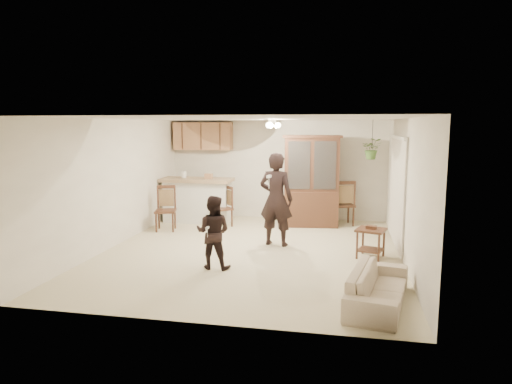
% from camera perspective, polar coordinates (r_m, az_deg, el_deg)
% --- Properties ---
extents(floor, '(6.50, 6.50, 0.00)m').
position_cam_1_polar(floor, '(8.77, -0.57, -7.41)').
color(floor, beige).
rests_on(floor, ground).
extents(ceiling, '(5.50, 6.50, 0.02)m').
position_cam_1_polar(ceiling, '(8.44, -0.59, 9.15)').
color(ceiling, silver).
rests_on(ceiling, wall_back).
extents(wall_back, '(5.50, 0.02, 2.50)m').
position_cam_1_polar(wall_back, '(11.70, 2.62, 2.81)').
color(wall_back, silver).
rests_on(wall_back, ground).
extents(wall_front, '(5.50, 0.02, 2.50)m').
position_cam_1_polar(wall_front, '(5.42, -7.52, -3.82)').
color(wall_front, silver).
rests_on(wall_front, ground).
extents(wall_left, '(0.02, 6.50, 2.50)m').
position_cam_1_polar(wall_left, '(9.46, -17.14, 1.11)').
color(wall_left, silver).
rests_on(wall_left, ground).
extents(wall_right, '(0.02, 6.50, 2.50)m').
position_cam_1_polar(wall_right, '(8.41, 18.10, 0.20)').
color(wall_right, silver).
rests_on(wall_right, ground).
extents(breakfast_bar, '(1.60, 0.55, 1.00)m').
position_cam_1_polar(breakfast_bar, '(11.35, -7.36, -1.25)').
color(breakfast_bar, silver).
rests_on(breakfast_bar, floor).
extents(bar_top, '(1.75, 0.70, 0.08)m').
position_cam_1_polar(bar_top, '(11.27, -7.41, 1.51)').
color(bar_top, '#A27D61').
rests_on(bar_top, breakfast_bar).
extents(upper_cabinets, '(1.50, 0.34, 0.70)m').
position_cam_1_polar(upper_cabinets, '(11.90, -6.64, 6.96)').
color(upper_cabinets, '#915F3F').
rests_on(upper_cabinets, wall_back).
extents(vertical_blinds, '(0.06, 2.30, 2.10)m').
position_cam_1_polar(vertical_blinds, '(9.31, 17.15, 0.07)').
color(vertical_blinds, beige).
rests_on(vertical_blinds, wall_right).
extents(ceiling_fixture, '(0.36, 0.36, 0.20)m').
position_cam_1_polar(ceiling_fixture, '(9.58, 2.05, 8.46)').
color(ceiling_fixture, '#FFF2BF').
rests_on(ceiling_fixture, ceiling).
extents(hanging_plant, '(0.43, 0.37, 0.48)m').
position_cam_1_polar(hanging_plant, '(10.70, 14.29, 5.26)').
color(hanging_plant, '#375E25').
rests_on(hanging_plant, ceiling).
extents(plant_cord, '(0.01, 0.01, 0.65)m').
position_cam_1_polar(plant_cord, '(10.69, 14.36, 7.00)').
color(plant_cord, black).
rests_on(plant_cord, ceiling).
extents(sofa, '(1.08, 1.98, 0.73)m').
position_cam_1_polar(sofa, '(6.39, 15.03, -10.38)').
color(sofa, beige).
rests_on(sofa, floor).
extents(adult, '(0.72, 0.54, 1.80)m').
position_cam_1_polar(adult, '(9.04, 2.52, -1.09)').
color(adult, black).
rests_on(adult, floor).
extents(child, '(0.67, 0.53, 1.35)m').
position_cam_1_polar(child, '(7.65, -5.39, -4.60)').
color(child, black).
rests_on(child, floor).
extents(china_hutch, '(1.42, 0.69, 2.15)m').
position_cam_1_polar(china_hutch, '(10.80, 6.92, 1.29)').
color(china_hutch, '#331A12').
rests_on(china_hutch, floor).
extents(side_table, '(0.61, 0.61, 0.59)m').
position_cam_1_polar(side_table, '(8.55, 14.13, -6.17)').
color(side_table, '#331A12').
rests_on(side_table, floor).
extents(chair_bar, '(0.54, 0.54, 1.02)m').
position_cam_1_polar(chair_bar, '(10.59, -11.22, -3.21)').
color(chair_bar, '#331A12').
rests_on(chair_bar, floor).
extents(chair_hutch_left, '(0.59, 0.59, 0.95)m').
position_cam_1_polar(chair_hutch_left, '(10.86, -4.27, -2.89)').
color(chair_hutch_left, '#331A12').
rests_on(chair_hutch_left, floor).
extents(chair_hutch_right, '(0.60, 0.60, 1.09)m').
position_cam_1_polar(chair_hutch_right, '(11.18, 10.81, -2.49)').
color(chair_hutch_right, '#331A12').
rests_on(chair_hutch_right, floor).
extents(controller_adult, '(0.08, 0.17, 0.05)m').
position_cam_1_polar(controller_adult, '(8.55, 1.63, 1.95)').
color(controller_adult, white).
rests_on(controller_adult, adult).
extents(controller_child, '(0.04, 0.11, 0.03)m').
position_cam_1_polar(controller_child, '(7.36, -6.09, -4.47)').
color(controller_child, white).
rests_on(controller_child, child).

